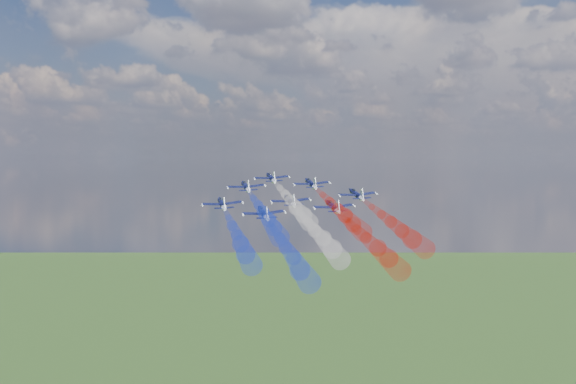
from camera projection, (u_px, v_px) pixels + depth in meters
The scene contains 16 objects.
jet_lead at pixel (271, 178), 199.41m from camera, with size 10.36×12.95×3.45m, color black, non-canonical shape.
trail_lead at pixel (290, 200), 175.09m from camera, with size 4.32×39.83×4.32m, color white, non-canonical shape.
jet_inner_left at pixel (246, 187), 186.61m from camera, with size 10.36×12.95×3.45m, color black, non-canonical shape.
trail_inner_left at pixel (263, 212), 162.30m from camera, with size 4.32×39.83×4.32m, color #1B35E6, non-canonical shape.
jet_inner_right at pixel (311, 184), 191.17m from camera, with size 10.36×12.95×3.45m, color black, non-canonical shape.
trail_inner_right at pixel (337, 208), 166.85m from camera, with size 4.32×39.83×4.32m, color red, non-canonical shape.
jet_outer_left at pixel (222, 204), 173.52m from camera, with size 10.36×12.95×3.45m, color black, non-canonical shape.
trail_outer_left at pixel (237, 234), 149.21m from camera, with size 4.32×39.83×4.32m, color #1B35E6, non-canonical shape.
jet_center_third at pixel (290, 201), 177.42m from camera, with size 10.36×12.95×3.45m, color black, non-canonical shape.
trail_center_third at pixel (315, 230), 153.11m from camera, with size 4.32×39.83×4.32m, color white, non-canonical shape.
jet_outer_right at pixel (357, 195), 182.88m from camera, with size 10.36×12.95×3.45m, color black, non-canonical shape.
trail_outer_right at pixel (391, 222), 158.57m from camera, with size 4.32×39.83×4.32m, color red, non-canonical shape.
jet_rear_left at pixel (263, 213), 164.65m from camera, with size 10.36×12.95×3.45m, color black, non-canonical shape.
trail_rear_left at pixel (286, 247), 140.33m from camera, with size 4.32×39.83×4.32m, color #1B35E6, non-canonical shape.
jet_rear_right at pixel (333, 207), 170.59m from camera, with size 10.36×12.95×3.45m, color black, non-canonical shape.
trail_rear_right at pixel (366, 238), 146.27m from camera, with size 4.32×39.83×4.32m, color red, non-canonical shape.
Camera 1 is at (94.28, -178.33, 134.79)m, focal length 43.99 mm.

